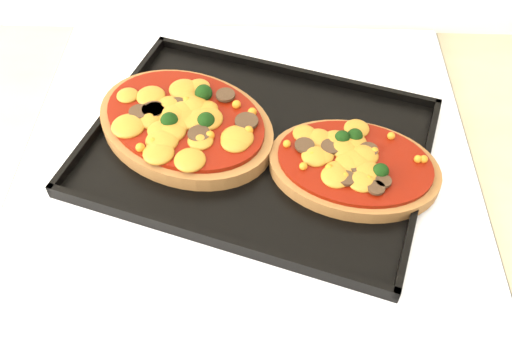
# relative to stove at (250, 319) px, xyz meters

# --- Properties ---
(stove) EXTENTS (0.60, 0.60, 0.91)m
(stove) POSITION_rel_stove_xyz_m (0.00, 0.00, 0.00)
(stove) COLOR white
(stove) RESTS_ON floor
(baking_tray) EXTENTS (0.51, 0.43, 0.02)m
(baking_tray) POSITION_rel_stove_xyz_m (0.01, 0.02, 0.47)
(baking_tray) COLOR black
(baking_tray) RESTS_ON stove
(pizza_left) EXTENTS (0.31, 0.29, 0.04)m
(pizza_left) POSITION_rel_stove_xyz_m (-0.08, 0.04, 0.48)
(pizza_left) COLOR brown
(pizza_left) RESTS_ON baking_tray
(pizza_right) EXTENTS (0.24, 0.19, 0.03)m
(pizza_right) POSITION_rel_stove_xyz_m (0.13, -0.02, 0.48)
(pizza_right) COLOR brown
(pizza_right) RESTS_ON baking_tray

